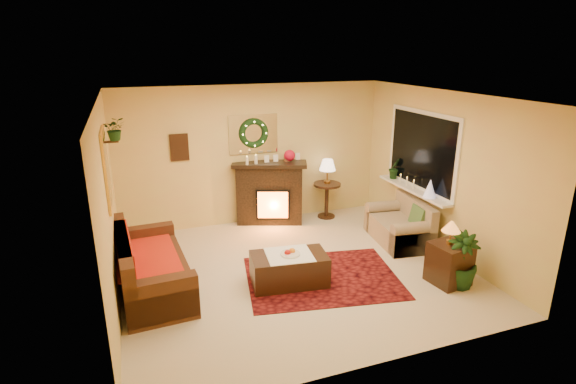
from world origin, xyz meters
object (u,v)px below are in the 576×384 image
object	(u,v)px
sofa	(152,261)
end_table_square	(449,265)
fireplace	(269,195)
side_table_round	(327,201)
loveseat	(399,219)
coffee_table	(289,270)

from	to	relation	value
sofa	end_table_square	distance (m)	4.16
fireplace	side_table_round	size ratio (longest dim) A/B	1.76
loveseat	coffee_table	bearing A→B (deg)	-154.59
loveseat	side_table_round	world-z (taller)	loveseat
fireplace	coffee_table	bearing A→B (deg)	-81.30
end_table_square	sofa	bearing A→B (deg)	162.59
fireplace	sofa	bearing A→B (deg)	-121.14
fireplace	coffee_table	world-z (taller)	fireplace
sofa	coffee_table	distance (m)	1.90
fireplace	side_table_round	distance (m)	1.17
sofa	loveseat	distance (m)	4.11
side_table_round	coffee_table	bearing A→B (deg)	-125.56
sofa	coffee_table	size ratio (longest dim) A/B	1.85
sofa	side_table_round	size ratio (longest dim) A/B	2.82
side_table_round	end_table_square	distance (m)	3.03
loveseat	end_table_square	world-z (taller)	loveseat
fireplace	loveseat	size ratio (longest dim) A/B	0.96
fireplace	coffee_table	size ratio (longest dim) A/B	1.16
end_table_square	coffee_table	xyz separation A→B (m)	(-2.15, 0.74, -0.06)
fireplace	end_table_square	world-z (taller)	fireplace
side_table_round	end_table_square	bearing A→B (deg)	-79.57
sofa	loveseat	bearing A→B (deg)	0.30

